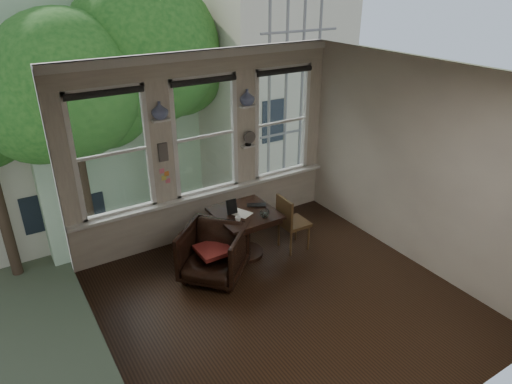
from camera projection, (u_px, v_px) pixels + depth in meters
ground at (284, 302)px, 6.13m from camera, size 4.50×4.50×0.00m
ceiling at (292, 77)px, 4.84m from camera, size 4.50×4.50×0.00m
wall_back at (205, 148)px, 7.21m from camera, size 4.50×0.00×4.50m
wall_front at (446, 306)px, 3.77m from camera, size 4.50×0.00×4.50m
wall_left at (99, 258)px, 4.41m from camera, size 0.00×4.50×4.50m
wall_right at (415, 165)px, 6.56m from camera, size 0.00×4.50×4.50m
window_left at (112, 153)px, 6.43m from camera, size 1.10×0.12×1.90m
window_center at (204, 136)px, 7.13m from camera, size 1.10×0.12×1.90m
window_right at (281, 122)px, 7.82m from camera, size 1.10×0.12×1.90m
shelf_left at (161, 120)px, 6.53m from camera, size 0.26×0.16×0.03m
shelf_right at (247, 106)px, 7.22m from camera, size 0.26×0.16×0.03m
intercom at (163, 152)px, 6.77m from camera, size 0.14×0.06×0.28m
sticky_notes at (165, 173)px, 6.92m from camera, size 0.16×0.01×0.24m
desk_fan at (248, 140)px, 7.45m from camera, size 0.20×0.20×0.24m
vase_left at (160, 110)px, 6.47m from camera, size 0.24×0.24×0.25m
vase_right at (247, 97)px, 7.16m from camera, size 0.24×0.24×0.25m
table at (245, 234)px, 7.02m from camera, size 0.90×0.90×0.75m
armchair_left at (213, 253)px, 6.50m from camera, size 1.21×1.21×0.79m
cushion_red at (213, 250)px, 6.47m from camera, size 0.45×0.45×0.06m
side_chair_right at (294, 222)px, 7.17m from camera, size 0.43×0.43×0.92m
laptop at (257, 207)px, 7.00m from camera, size 0.35×0.31×0.02m
mug at (238, 220)px, 6.56m from camera, size 0.11×0.11×0.08m
drinking_glass at (265, 214)px, 6.69m from camera, size 0.15×0.15×0.11m
tablet at (232, 207)px, 6.78m from camera, size 0.16×0.08×0.22m
papers at (241, 213)px, 6.82m from camera, size 0.33×0.36×0.00m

